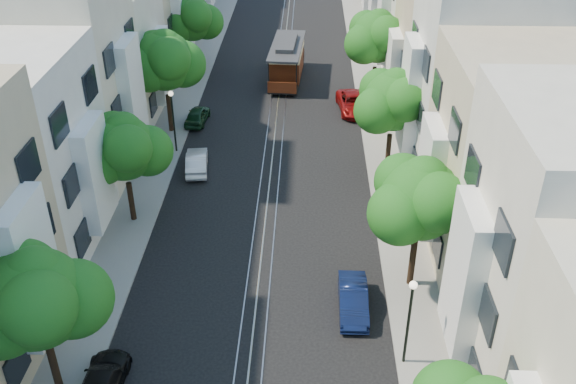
# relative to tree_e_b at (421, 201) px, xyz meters

# --- Properties ---
(ground) EXTENTS (200.00, 200.00, 0.00)m
(ground) POSITION_rel_tree_e_b_xyz_m (-7.26, 19.02, -4.73)
(ground) COLOR black
(ground) RESTS_ON ground
(sidewalk_east) EXTENTS (2.50, 80.00, 0.12)m
(sidewalk_east) POSITION_rel_tree_e_b_xyz_m (-0.01, 19.02, -4.67)
(sidewalk_east) COLOR gray
(sidewalk_east) RESTS_ON ground
(sidewalk_west) EXTENTS (2.50, 80.00, 0.12)m
(sidewalk_west) POSITION_rel_tree_e_b_xyz_m (-14.51, 19.02, -4.67)
(sidewalk_west) COLOR gray
(sidewalk_west) RESTS_ON ground
(rail_left) EXTENTS (0.06, 80.00, 0.02)m
(rail_left) POSITION_rel_tree_e_b_xyz_m (-7.81, 19.02, -4.72)
(rail_left) COLOR gray
(rail_left) RESTS_ON ground
(rail_slot) EXTENTS (0.06, 80.00, 0.02)m
(rail_slot) POSITION_rel_tree_e_b_xyz_m (-7.26, 19.02, -4.72)
(rail_slot) COLOR gray
(rail_slot) RESTS_ON ground
(rail_right) EXTENTS (0.06, 80.00, 0.02)m
(rail_right) POSITION_rel_tree_e_b_xyz_m (-6.71, 19.02, -4.72)
(rail_right) COLOR gray
(rail_right) RESTS_ON ground
(lane_line) EXTENTS (0.08, 80.00, 0.01)m
(lane_line) POSITION_rel_tree_e_b_xyz_m (-7.26, 19.02, -4.73)
(lane_line) COLOR tan
(lane_line) RESTS_ON ground
(townhouses_east) EXTENTS (7.75, 72.00, 12.00)m
(townhouses_east) POSITION_rel_tree_e_b_xyz_m (4.61, 18.94, 0.45)
(townhouses_east) COLOR beige
(townhouses_east) RESTS_ON ground
(townhouses_west) EXTENTS (7.75, 72.00, 11.76)m
(townhouses_west) POSITION_rel_tree_e_b_xyz_m (-19.13, 18.94, 0.35)
(townhouses_west) COLOR silver
(townhouses_west) RESTS_ON ground
(tree_e_b) EXTENTS (4.93, 4.08, 6.68)m
(tree_e_b) POSITION_rel_tree_e_b_xyz_m (0.00, 0.00, 0.00)
(tree_e_b) COLOR black
(tree_e_b) RESTS_ON ground
(tree_e_c) EXTENTS (4.84, 3.99, 6.52)m
(tree_e_c) POSITION_rel_tree_e_b_xyz_m (-0.00, 11.00, -0.13)
(tree_e_c) COLOR black
(tree_e_c) RESTS_ON ground
(tree_e_d) EXTENTS (5.01, 4.16, 6.85)m
(tree_e_d) POSITION_rel_tree_e_b_xyz_m (0.00, 22.00, 0.13)
(tree_e_d) COLOR black
(tree_e_d) RESTS_ON ground
(tree_w_a) EXTENTS (4.93, 4.08, 6.68)m
(tree_w_a) POSITION_rel_tree_e_b_xyz_m (-14.40, -7.00, 0.00)
(tree_w_a) COLOR black
(tree_w_a) RESTS_ON ground
(tree_w_b) EXTENTS (4.72, 3.87, 6.27)m
(tree_w_b) POSITION_rel_tree_e_b_xyz_m (-14.40, 5.00, -0.34)
(tree_w_b) COLOR black
(tree_w_b) RESTS_ON ground
(tree_w_c) EXTENTS (5.13, 4.28, 7.09)m
(tree_w_c) POSITION_rel_tree_e_b_xyz_m (-14.40, 16.00, 0.34)
(tree_w_c) COLOR black
(tree_w_c) RESTS_ON ground
(tree_w_d) EXTENTS (4.84, 3.99, 6.52)m
(tree_w_d) POSITION_rel_tree_e_b_xyz_m (-14.40, 27.00, -0.13)
(tree_w_d) COLOR black
(tree_w_d) RESTS_ON ground
(lamp_east) EXTENTS (0.32, 0.32, 4.16)m
(lamp_east) POSITION_rel_tree_e_b_xyz_m (-0.96, -4.98, -1.89)
(lamp_east) COLOR black
(lamp_east) RESTS_ON ground
(lamp_west) EXTENTS (0.32, 0.32, 4.16)m
(lamp_west) POSITION_rel_tree_e_b_xyz_m (-13.56, 13.02, -1.89)
(lamp_west) COLOR black
(lamp_west) RESTS_ON ground
(cable_car) EXTENTS (2.93, 7.91, 2.99)m
(cable_car) POSITION_rel_tree_e_b_xyz_m (-6.76, 25.97, -2.96)
(cable_car) COLOR black
(cable_car) RESTS_ON ground
(parked_car_e_mid) EXTENTS (1.28, 3.63, 1.20)m
(parked_car_e_mid) POSITION_rel_tree_e_b_xyz_m (-2.86, -1.82, -4.14)
(parked_car_e_mid) COLOR #0B1438
(parked_car_e_mid) RESTS_ON ground
(parked_car_e_far) EXTENTS (2.59, 4.75, 1.26)m
(parked_car_e_far) POSITION_rel_tree_e_b_xyz_m (-1.66, 19.89, -4.10)
(parked_car_e_far) COLOR maroon
(parked_car_e_far) RESTS_ON ground
(parked_car_w_near) EXTENTS (1.59, 3.86, 1.12)m
(parked_car_w_near) POSITION_rel_tree_e_b_xyz_m (-12.81, -6.91, -4.17)
(parked_car_w_near) COLOR black
(parked_car_w_near) RESTS_ON ground
(parked_car_w_mid) EXTENTS (1.69, 3.72, 1.18)m
(parked_car_w_mid) POSITION_rel_tree_e_b_xyz_m (-11.85, 10.74, -4.14)
(parked_car_w_mid) COLOR silver
(parked_car_w_mid) RESTS_ON ground
(parked_car_w_far) EXTENTS (1.60, 3.44, 1.14)m
(parked_car_w_far) POSITION_rel_tree_e_b_xyz_m (-12.86, 17.55, -4.16)
(parked_car_w_far) COLOR #16371F
(parked_car_w_far) RESTS_ON ground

